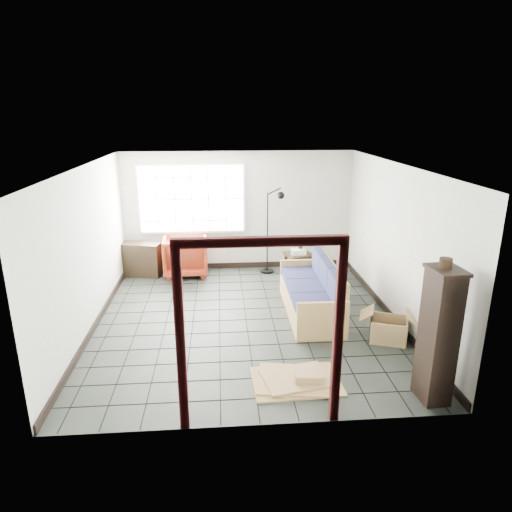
{
  "coord_description": "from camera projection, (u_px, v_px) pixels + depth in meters",
  "views": [
    {
      "loc": [
        -0.4,
        -7.08,
        3.39
      ],
      "look_at": [
        0.19,
        0.3,
        1.04
      ],
      "focal_mm": 32.0,
      "sensor_mm": 36.0,
      "label": 1
    }
  ],
  "objects": [
    {
      "name": "table_lamp",
      "position": [
        301.0,
        241.0,
        9.44
      ],
      "size": [
        0.31,
        0.31,
        0.39
      ],
      "rotation": [
        0.0,
        0.0,
        0.29
      ],
      "color": "black",
      "rests_on": "side_table"
    },
    {
      "name": "ground",
      "position": [
        246.0,
        320.0,
        7.78
      ],
      "size": [
        5.5,
        5.5,
        0.0
      ],
      "primitive_type": "plane",
      "color": "black",
      "rests_on": "ground"
    },
    {
      "name": "armchair",
      "position": [
        186.0,
        253.0,
        9.83
      ],
      "size": [
        0.95,
        0.9,
        0.95
      ],
      "primitive_type": "imported",
      "rotation": [
        0.0,
        0.0,
        3.18
      ],
      "color": "maroon",
      "rests_on": "ground"
    },
    {
      "name": "projector",
      "position": [
        298.0,
        252.0,
        9.44
      ],
      "size": [
        0.3,
        0.23,
        0.1
      ],
      "rotation": [
        0.0,
        0.0,
        0.01
      ],
      "color": "silver",
      "rests_on": "side_table"
    },
    {
      "name": "window_panel",
      "position": [
        192.0,
        199.0,
        9.79
      ],
      "size": [
        2.32,
        0.08,
        1.52
      ],
      "color": "silver",
      "rests_on": "ground"
    },
    {
      "name": "open_box",
      "position": [
        388.0,
        329.0,
        7.04
      ],
      "size": [
        0.97,
        0.7,
        0.49
      ],
      "rotation": [
        0.0,
        0.0,
        -0.35
      ],
      "color": "olive",
      "rests_on": "ground"
    },
    {
      "name": "console_shelf",
      "position": [
        140.0,
        259.0,
        9.79
      ],
      "size": [
        0.99,
        0.56,
        0.72
      ],
      "rotation": [
        0.0,
        0.0,
        -0.23
      ],
      "color": "black",
      "rests_on": "ground"
    },
    {
      "name": "pot",
      "position": [
        446.0,
        263.0,
        5.17
      ],
      "size": [
        0.14,
        0.14,
        0.11
      ],
      "rotation": [
        0.0,
        0.0,
        0.0
      ],
      "color": "black",
      "rests_on": "tall_shelf"
    },
    {
      "name": "cardboard_pile",
      "position": [
        298.0,
        379.0,
        5.97
      ],
      "size": [
        1.18,
        0.88,
        0.17
      ],
      "rotation": [
        0.0,
        0.0,
        -0.01
      ],
      "color": "olive",
      "rests_on": "ground"
    },
    {
      "name": "room_shell",
      "position": [
        245.0,
        224.0,
        7.3
      ],
      "size": [
        5.02,
        5.52,
        2.61
      ],
      "color": "beige",
      "rests_on": "ground"
    },
    {
      "name": "tall_shelf",
      "position": [
        438.0,
        335.0,
        5.4
      ],
      "size": [
        0.39,
        0.49,
        1.7
      ],
      "rotation": [
        0.0,
        0.0,
        0.07
      ],
      "color": "black",
      "rests_on": "ground"
    },
    {
      "name": "side_table",
      "position": [
        299.0,
        258.0,
        9.53
      ],
      "size": [
        0.63,
        0.63,
        0.57
      ],
      "rotation": [
        0.0,
        0.0,
        0.25
      ],
      "color": "black",
      "rests_on": "ground"
    },
    {
      "name": "futon_sofa",
      "position": [
        314.0,
        294.0,
        7.96
      ],
      "size": [
        0.82,
        2.14,
        0.94
      ],
      "rotation": [
        0.0,
        0.0,
        -0.01
      ],
      "color": "#976D44",
      "rests_on": "ground"
    },
    {
      "name": "floor_lamp",
      "position": [
        274.0,
        228.0,
        9.76
      ],
      "size": [
        0.49,
        0.35,
        1.88
      ],
      "rotation": [
        0.0,
        0.0,
        -0.04
      ],
      "color": "black",
      "rests_on": "ground"
    },
    {
      "name": "doorway_trim",
      "position": [
        260.0,
        312.0,
        4.8
      ],
      "size": [
        1.8,
        0.08,
        2.2
      ],
      "color": "#380C0E",
      "rests_on": "ground"
    }
  ]
}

